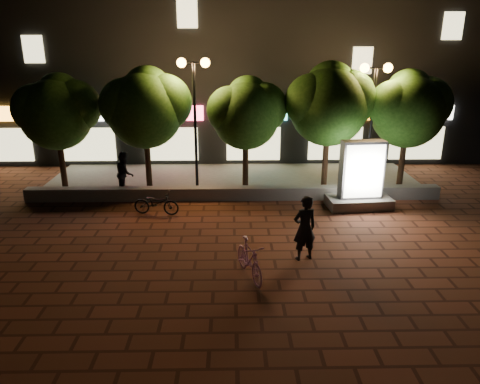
{
  "coord_description": "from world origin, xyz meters",
  "views": [
    {
      "loc": [
        -0.09,
        -12.52,
        5.89
      ],
      "look_at": [
        0.2,
        1.5,
        1.14
      ],
      "focal_mm": 33.66,
      "sensor_mm": 36.0,
      "label": 1
    }
  ],
  "objects_px": {
    "tree_far_right": "(409,107)",
    "rider": "(305,228)",
    "street_lamp_right": "(374,94)",
    "tree_far_left": "(57,110)",
    "ad_kiosk": "(361,181)",
    "tree_left": "(146,105)",
    "street_lamp_left": "(194,91)",
    "tree_mid": "(247,111)",
    "scooter_pink": "(249,259)",
    "tree_right": "(330,102)",
    "scooter_parked": "(156,203)",
    "pedestrian": "(125,173)"
  },
  "relations": [
    {
      "from": "scooter_pink",
      "to": "street_lamp_left",
      "type": "bearing_deg",
      "value": 85.68
    },
    {
      "from": "pedestrian",
      "to": "scooter_pink",
      "type": "bearing_deg",
      "value": -155.73
    },
    {
      "from": "tree_far_right",
      "to": "rider",
      "type": "relative_size",
      "value": 2.51
    },
    {
      "from": "tree_far_left",
      "to": "tree_far_right",
      "type": "bearing_deg",
      "value": 0.0
    },
    {
      "from": "tree_left",
      "to": "street_lamp_left",
      "type": "relative_size",
      "value": 0.94
    },
    {
      "from": "tree_mid",
      "to": "scooter_pink",
      "type": "bearing_deg",
      "value": -91.41
    },
    {
      "from": "scooter_parked",
      "to": "tree_right",
      "type": "bearing_deg",
      "value": -56.88
    },
    {
      "from": "tree_right",
      "to": "pedestrian",
      "type": "height_order",
      "value": "tree_right"
    },
    {
      "from": "street_lamp_left",
      "to": "scooter_pink",
      "type": "xyz_separation_m",
      "value": [
        1.87,
        -7.29,
        -3.51
      ]
    },
    {
      "from": "rider",
      "to": "tree_right",
      "type": "bearing_deg",
      "value": -124.9
    },
    {
      "from": "street_lamp_left",
      "to": "pedestrian",
      "type": "height_order",
      "value": "street_lamp_left"
    },
    {
      "from": "street_lamp_left",
      "to": "ad_kiosk",
      "type": "relative_size",
      "value": 2.06
    },
    {
      "from": "tree_right",
      "to": "street_lamp_right",
      "type": "bearing_deg",
      "value": -9.1
    },
    {
      "from": "street_lamp_right",
      "to": "tree_far_right",
      "type": "bearing_deg",
      "value": 9.61
    },
    {
      "from": "tree_far_left",
      "to": "street_lamp_left",
      "type": "height_order",
      "value": "street_lamp_left"
    },
    {
      "from": "tree_right",
      "to": "street_lamp_right",
      "type": "xyz_separation_m",
      "value": [
        1.64,
        -0.26,
        0.33
      ]
    },
    {
      "from": "ad_kiosk",
      "to": "tree_far_left",
      "type": "bearing_deg",
      "value": 168.2
    },
    {
      "from": "tree_mid",
      "to": "pedestrian",
      "type": "bearing_deg",
      "value": -168.69
    },
    {
      "from": "rider",
      "to": "scooter_parked",
      "type": "distance_m",
      "value": 5.91
    },
    {
      "from": "tree_right",
      "to": "street_lamp_right",
      "type": "height_order",
      "value": "tree_right"
    },
    {
      "from": "tree_right",
      "to": "tree_far_right",
      "type": "distance_m",
      "value": 3.2
    },
    {
      "from": "tree_far_left",
      "to": "pedestrian",
      "type": "bearing_deg",
      "value": -19.75
    },
    {
      "from": "tree_left",
      "to": "street_lamp_left",
      "type": "xyz_separation_m",
      "value": [
        1.95,
        -0.26,
        0.58
      ]
    },
    {
      "from": "ad_kiosk",
      "to": "scooter_parked",
      "type": "height_order",
      "value": "ad_kiosk"
    },
    {
      "from": "street_lamp_left",
      "to": "pedestrian",
      "type": "xyz_separation_m",
      "value": [
        -2.76,
        -0.7,
        -3.09
      ]
    },
    {
      "from": "street_lamp_right",
      "to": "scooter_parked",
      "type": "bearing_deg",
      "value": -161.7
    },
    {
      "from": "tree_far_right",
      "to": "street_lamp_right",
      "type": "distance_m",
      "value": 1.66
    },
    {
      "from": "tree_far_left",
      "to": "ad_kiosk",
      "type": "xyz_separation_m",
      "value": [
        11.58,
        -2.42,
        -2.28
      ]
    },
    {
      "from": "scooter_parked",
      "to": "pedestrian",
      "type": "xyz_separation_m",
      "value": [
        -1.51,
        2.03,
        0.51
      ]
    },
    {
      "from": "street_lamp_left",
      "to": "ad_kiosk",
      "type": "height_order",
      "value": "street_lamp_left"
    },
    {
      "from": "tree_mid",
      "to": "ad_kiosk",
      "type": "height_order",
      "value": "tree_mid"
    },
    {
      "from": "street_lamp_right",
      "to": "tree_far_left",
      "type": "bearing_deg",
      "value": 178.79
    },
    {
      "from": "pedestrian",
      "to": "tree_far_left",
      "type": "bearing_deg",
      "value": 59.44
    },
    {
      "from": "tree_mid",
      "to": "tree_far_right",
      "type": "height_order",
      "value": "tree_far_right"
    },
    {
      "from": "pedestrian",
      "to": "tree_left",
      "type": "bearing_deg",
      "value": -51.22
    },
    {
      "from": "tree_right",
      "to": "rider",
      "type": "distance_m",
      "value": 7.31
    },
    {
      "from": "tree_far_left",
      "to": "street_lamp_right",
      "type": "height_order",
      "value": "street_lamp_right"
    },
    {
      "from": "street_lamp_left",
      "to": "scooter_pink",
      "type": "bearing_deg",
      "value": -75.65
    },
    {
      "from": "rider",
      "to": "street_lamp_left",
      "type": "bearing_deg",
      "value": -79.88
    },
    {
      "from": "tree_left",
      "to": "street_lamp_left",
      "type": "distance_m",
      "value": 2.05
    },
    {
      "from": "tree_far_left",
      "to": "scooter_pink",
      "type": "distance_m",
      "value": 10.87
    },
    {
      "from": "scooter_parked",
      "to": "pedestrian",
      "type": "height_order",
      "value": "pedestrian"
    },
    {
      "from": "tree_far_left",
      "to": "tree_right",
      "type": "xyz_separation_m",
      "value": [
        10.8,
        0.0,
        0.27
      ]
    },
    {
      "from": "tree_left",
      "to": "scooter_parked",
      "type": "distance_m",
      "value": 4.31
    },
    {
      "from": "tree_right",
      "to": "street_lamp_left",
      "type": "relative_size",
      "value": 0.98
    },
    {
      "from": "pedestrian",
      "to": "scooter_parked",
      "type": "bearing_deg",
      "value": -154.07
    },
    {
      "from": "scooter_parked",
      "to": "tree_far_right",
      "type": "bearing_deg",
      "value": -64.27
    },
    {
      "from": "tree_mid",
      "to": "rider",
      "type": "relative_size",
      "value": 2.38
    },
    {
      "from": "scooter_pink",
      "to": "scooter_parked",
      "type": "height_order",
      "value": "scooter_pink"
    },
    {
      "from": "ad_kiosk",
      "to": "scooter_parked",
      "type": "relative_size",
      "value": 1.55
    }
  ]
}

